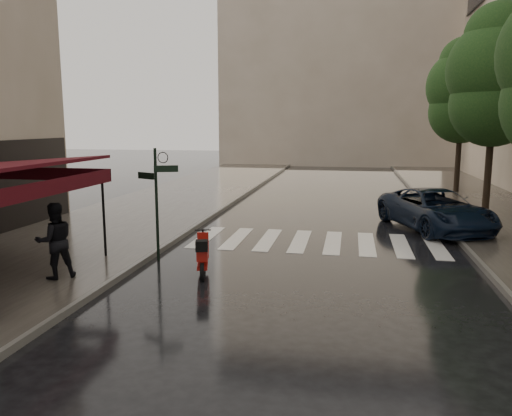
% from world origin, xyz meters
% --- Properties ---
extents(ground, '(120.00, 120.00, 0.00)m').
position_xyz_m(ground, '(0.00, 0.00, 0.00)').
color(ground, black).
rests_on(ground, ground).
extents(sidewalk_near, '(6.00, 60.00, 0.12)m').
position_xyz_m(sidewalk_near, '(-4.50, 12.00, 0.06)').
color(sidewalk_near, '#38332D').
rests_on(sidewalk_near, ground).
extents(sidewalk_far, '(5.50, 60.00, 0.12)m').
position_xyz_m(sidewalk_far, '(10.25, 12.00, 0.06)').
color(sidewalk_far, '#38332D').
rests_on(sidewalk_far, ground).
extents(curb_near, '(0.12, 60.00, 0.16)m').
position_xyz_m(curb_near, '(-1.45, 12.00, 0.07)').
color(curb_near, '#595651').
rests_on(curb_near, ground).
extents(curb_far, '(0.12, 60.00, 0.16)m').
position_xyz_m(curb_far, '(7.45, 12.00, 0.07)').
color(curb_far, '#595651').
rests_on(curb_far, ground).
extents(crosswalk, '(7.85, 3.20, 0.01)m').
position_xyz_m(crosswalk, '(2.98, 6.00, 0.01)').
color(crosswalk, silver).
rests_on(crosswalk, ground).
extents(signpost, '(1.17, 0.29, 3.10)m').
position_xyz_m(signpost, '(-1.19, 3.00, 1.83)').
color(signpost, black).
rests_on(signpost, ground).
extents(backdrop_building, '(22.00, 6.00, 20.00)m').
position_xyz_m(backdrop_building, '(3.00, 38.00, 10.00)').
color(backdrop_building, tan).
rests_on(backdrop_building, ground).
extents(tree_mid, '(3.80, 3.80, 8.34)m').
position_xyz_m(tree_mid, '(9.50, 12.00, 5.59)').
color(tree_mid, black).
rests_on(tree_mid, sidewalk_far).
extents(tree_far, '(3.80, 3.80, 8.16)m').
position_xyz_m(tree_far, '(9.70, 19.00, 5.46)').
color(tree_far, black).
rests_on(tree_far, sidewalk_far).
extents(pedestrian_terrace, '(1.11, 1.11, 1.81)m').
position_xyz_m(pedestrian_terrace, '(-2.80, 0.64, 1.03)').
color(pedestrian_terrace, black).
rests_on(pedestrian_terrace, sidewalk_near).
extents(scooter, '(0.66, 1.54, 1.03)m').
position_xyz_m(scooter, '(0.41, 1.92, 0.48)').
color(scooter, black).
rests_on(scooter, ground).
extents(parked_car, '(4.10, 5.73, 1.45)m').
position_xyz_m(parked_car, '(7.00, 8.69, 0.72)').
color(parked_car, black).
rests_on(parked_car, ground).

